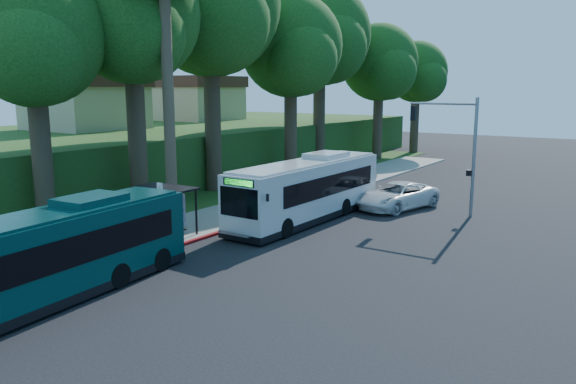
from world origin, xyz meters
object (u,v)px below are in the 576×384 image
Objects in this scene: bus_shelter at (166,200)px; white_bus at (309,189)px; teal_bus at (53,254)px; pickup at (397,196)px.

white_bus is (4.45, 6.87, 0.01)m from bus_shelter.
teal_bus is (-1.01, -15.73, -0.11)m from white_bus.
pickup is at bearing 74.48° from teal_bus.
pickup is (4.08, 21.39, -0.88)m from teal_bus.
white_bus reaches higher than pickup.
teal_bus is 1.99× the size of pickup.
teal_bus is at bearing -93.02° from white_bus.
white_bus is at bearing -103.74° from pickup.
pickup is (3.07, 5.65, -0.98)m from white_bus.
bus_shelter is at bearing 106.53° from teal_bus.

